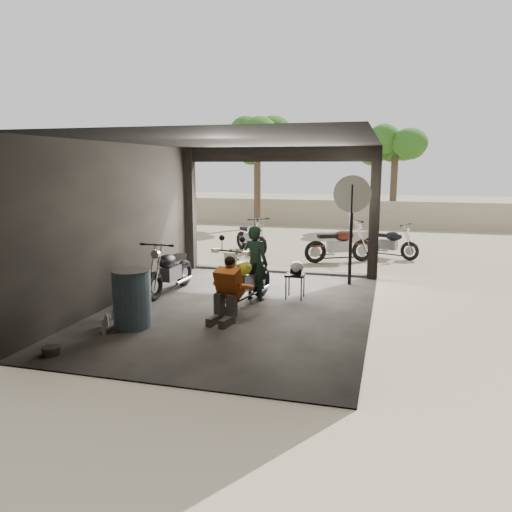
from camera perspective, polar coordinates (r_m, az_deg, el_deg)
The scene contains 16 objects.
ground at distance 9.72m, azimuth -2.00°, elevation -6.14°, with size 80.00×80.00×0.00m, color #7A6D56.
garage at distance 9.95m, azimuth -1.12°, elevation 1.79°, with size 7.00×7.13×3.20m.
boundary_wall at distance 23.16m, azimuth 8.34°, elevation 4.88°, with size 18.00×0.30×1.20m, color gray.
tree_left at distance 22.20m, azimuth 0.16°, elevation 13.51°, with size 2.20×2.20×5.60m.
tree_right at distance 22.91m, azimuth 15.66°, elevation 11.96°, with size 2.20×2.20×5.00m.
main_bike at distance 9.90m, azimuth -1.25°, elevation -2.22°, with size 0.74×1.81×1.21m, color white, non-canonical shape.
left_bike at distance 10.95m, azimuth -9.85°, elevation -1.25°, with size 0.71×1.73×1.17m, color black, non-canonical shape.
outside_bike_a at distance 15.93m, azimuth -0.57°, elevation 2.44°, with size 0.69×1.68×1.14m, color black, non-canonical shape.
outside_bike_b at distance 14.48m, azimuth 9.51°, elevation 1.67°, with size 0.74×1.81×1.22m, color #441710, non-canonical shape.
outside_bike_c at distance 15.46m, azimuth 15.05°, elevation 1.72°, with size 0.65×1.58×1.07m, color black, non-canonical shape.
rider at distance 10.18m, azimuth -0.08°, elevation -0.85°, with size 0.57×0.37×1.56m, color black.
mechanic at distance 8.77m, azimuth -3.51°, elevation -4.12°, with size 0.58×0.79×1.14m, color #D3611C, non-canonical shape.
stool at distance 10.39m, azimuth 4.49°, elevation -2.48°, with size 0.38×0.38×0.53m.
helmet at distance 10.38m, azimuth 4.68°, elevation -1.32°, with size 0.28×0.29×0.27m, color white.
oil_drum at distance 8.80m, azimuth -13.98°, elevation -4.83°, with size 0.65×0.65×1.00m, color #425F6E.
sign_post at distance 11.57m, azimuth 10.87°, elevation 5.05°, with size 0.85×0.08×2.54m.
Camera 1 is at (2.78, -8.90, 2.75)m, focal length 35.00 mm.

